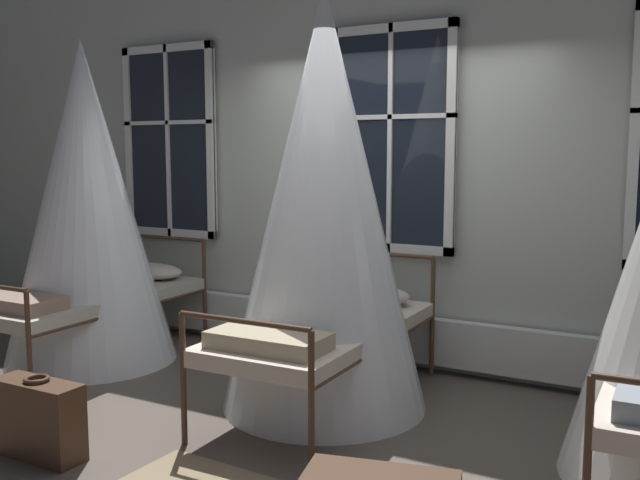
# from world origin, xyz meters

# --- Properties ---
(ground) EXTENTS (21.98, 21.98, 0.00)m
(ground) POSITION_xyz_m (0.00, 0.00, 0.00)
(ground) COLOR brown
(back_wall_with_windows) EXTENTS (9.96, 0.10, 3.55)m
(back_wall_with_windows) POSITION_xyz_m (0.00, 1.42, 1.77)
(back_wall_with_windows) COLOR #B2B7AD
(back_wall_with_windows) RESTS_ON ground
(window_bank) EXTENTS (5.55, 0.10, 2.63)m
(window_bank) POSITION_xyz_m (0.00, 1.30, 1.02)
(window_bank) COLOR black
(window_bank) RESTS_ON ground
(cot_first) EXTENTS (1.38, 1.97, 2.61)m
(cot_first) POSITION_xyz_m (-2.20, 0.24, 1.27)
(cot_first) COLOR #4C3323
(cot_first) RESTS_ON ground
(cot_second) EXTENTS (1.38, 1.98, 2.78)m
(cot_second) POSITION_xyz_m (-0.01, 0.24, 1.35)
(cot_second) COLOR #4C3323
(cot_second) RESTS_ON ground
(suitcase_dark) EXTENTS (0.56, 0.22, 0.47)m
(suitcase_dark) POSITION_xyz_m (-1.02, -1.28, 0.22)
(suitcase_dark) COLOR #472D1E
(suitcase_dark) RESTS_ON ground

